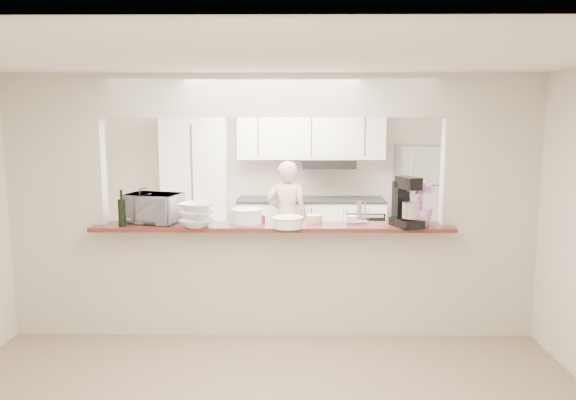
{
  "coord_description": "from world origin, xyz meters",
  "views": [
    {
      "loc": [
        0.2,
        -5.28,
        2.1
      ],
      "look_at": [
        0.14,
        0.3,
        1.27
      ],
      "focal_mm": 35.0,
      "sensor_mm": 36.0,
      "label": 1
    }
  ],
  "objects_px": {
    "refrigerator": "(423,205)",
    "person": "(287,218)",
    "toaster_oven": "(154,208)",
    "stand_mixer": "(406,204)"
  },
  "relations": [
    {
      "from": "toaster_oven",
      "to": "person",
      "type": "relative_size",
      "value": 0.33
    },
    {
      "from": "refrigerator",
      "to": "person",
      "type": "xyz_separation_m",
      "value": [
        -1.94,
        -0.52,
        -0.09
      ]
    },
    {
      "from": "refrigerator",
      "to": "stand_mixer",
      "type": "height_order",
      "value": "refrigerator"
    },
    {
      "from": "refrigerator",
      "to": "person",
      "type": "distance_m",
      "value": 2.01
    },
    {
      "from": "toaster_oven",
      "to": "person",
      "type": "height_order",
      "value": "person"
    },
    {
      "from": "stand_mixer",
      "to": "toaster_oven",
      "type": "bearing_deg",
      "value": 175.58
    },
    {
      "from": "toaster_oven",
      "to": "refrigerator",
      "type": "bearing_deg",
      "value": 54.01
    },
    {
      "from": "person",
      "to": "stand_mixer",
      "type": "bearing_deg",
      "value": 121.11
    },
    {
      "from": "refrigerator",
      "to": "toaster_oven",
      "type": "relative_size",
      "value": 3.35
    },
    {
      "from": "person",
      "to": "toaster_oven",
      "type": "bearing_deg",
      "value": 63.24
    }
  ]
}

